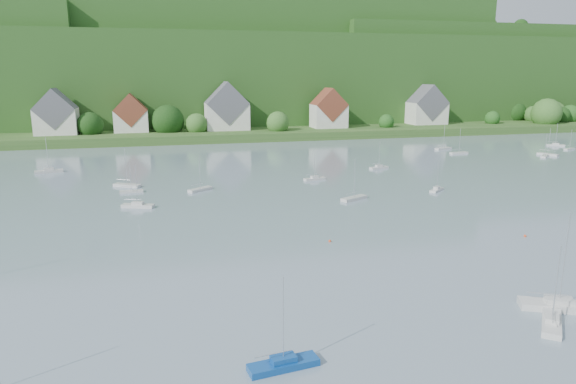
# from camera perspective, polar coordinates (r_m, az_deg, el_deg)

# --- Properties ---
(far_shore_strip) EXTENTS (600.00, 60.00, 3.00)m
(far_shore_strip) POSITION_cam_1_polar(r_m,az_deg,el_deg) (210.58, -8.53, 6.75)
(far_shore_strip) COLOR #2E5520
(far_shore_strip) RESTS_ON ground
(forested_ridge) EXTENTS (620.00, 181.22, 69.89)m
(forested_ridge) POSITION_cam_1_polar(r_m,az_deg,el_deg) (277.75, -10.06, 12.59)
(forested_ridge) COLOR #1D4516
(forested_ridge) RESTS_ON ground
(village_building_0) EXTENTS (14.00, 10.40, 16.00)m
(village_building_0) POSITION_cam_1_polar(r_m,az_deg,el_deg) (198.94, -24.31, 7.72)
(village_building_0) COLOR beige
(village_building_0) RESTS_ON far_shore_strip
(village_building_1) EXTENTS (12.00, 9.36, 14.00)m
(village_building_1) POSITION_cam_1_polar(r_m,az_deg,el_deg) (198.20, -17.01, 8.06)
(village_building_1) COLOR beige
(village_building_1) RESTS_ON far_shore_strip
(village_building_2) EXTENTS (16.00, 11.44, 18.00)m
(village_building_2) POSITION_cam_1_polar(r_m,az_deg,el_deg) (198.50, -6.80, 8.98)
(village_building_2) COLOR beige
(village_building_2) RESTS_ON far_shore_strip
(village_building_3) EXTENTS (13.00, 10.40, 15.50)m
(village_building_3) POSITION_cam_1_polar(r_m,az_deg,el_deg) (205.63, 4.53, 8.93)
(village_building_3) COLOR beige
(village_building_3) RESTS_ON far_shore_strip
(village_building_4) EXTENTS (15.00, 10.40, 16.50)m
(village_building_4) POSITION_cam_1_polar(r_m,az_deg,el_deg) (227.52, 15.14, 8.95)
(village_building_4) COLOR beige
(village_building_4) RESTS_ON far_shore_strip
(near_sailboat_1) EXTENTS (6.15, 2.45, 8.08)m
(near_sailboat_1) POSITION_cam_1_polar(r_m,az_deg,el_deg) (44.83, -0.51, -18.46)
(near_sailboat_1) COLOR navy
(near_sailboat_1) RESTS_ON ground
(near_sailboat_3) EXTENTS (5.25, 5.71, 8.19)m
(near_sailboat_3) POSITION_cam_1_polar(r_m,az_deg,el_deg) (57.21, 27.20, -12.67)
(near_sailboat_3) COLOR silver
(near_sailboat_3) RESTS_ON ground
(near_sailboat_4) EXTENTS (7.88, 5.21, 10.39)m
(near_sailboat_4) POSITION_cam_1_polar(r_m,az_deg,el_deg) (61.16, 27.83, -11.02)
(near_sailboat_4) COLOR silver
(near_sailboat_4) RESTS_ON ground
(mooring_buoy_2) EXTENTS (0.41, 0.41, 0.41)m
(mooring_buoy_2) POSITION_cam_1_polar(r_m,az_deg,el_deg) (85.07, 24.79, -4.52)
(mooring_buoy_2) COLOR #E6471C
(mooring_buoy_2) RESTS_ON ground
(mooring_buoy_3) EXTENTS (0.41, 0.41, 0.41)m
(mooring_buoy_3) POSITION_cam_1_polar(r_m,az_deg,el_deg) (75.22, 4.66, -5.53)
(mooring_buoy_3) COLOR #E6471C
(mooring_buoy_3) RESTS_ON ground
(far_sailboat_cluster) EXTENTS (205.58, 65.29, 8.71)m
(far_sailboat_cluster) POSITION_cam_1_polar(r_m,az_deg,el_deg) (130.10, -0.78, 2.60)
(far_sailboat_cluster) COLOR silver
(far_sailboat_cluster) RESTS_ON ground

